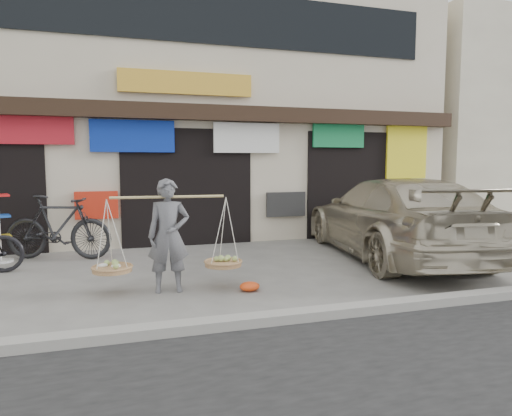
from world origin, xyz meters
name	(u,v)px	position (x,y,z in m)	size (l,w,h in m)	color
ground	(222,282)	(0.00, 0.00, 0.00)	(70.00, 70.00, 0.00)	gray
kerb	(259,320)	(0.00, -2.00, 0.06)	(70.00, 0.25, 0.12)	gray
shophouse_block	(171,109)	(0.00, 6.42, 3.45)	(14.00, 6.32, 7.00)	beige
street_vendor	(169,240)	(-0.86, -0.26, 0.78)	(2.19, 0.67, 1.69)	#5E5E62
bike_1	(58,227)	(-2.71, 2.70, 0.64)	(0.61, 2.14, 1.29)	black
suv	(394,218)	(3.79, 0.92, 0.81)	(3.04, 5.84, 1.62)	#BCB298
red_bag	(250,286)	(0.29, -0.60, 0.07)	(0.31, 0.25, 0.14)	#F14916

